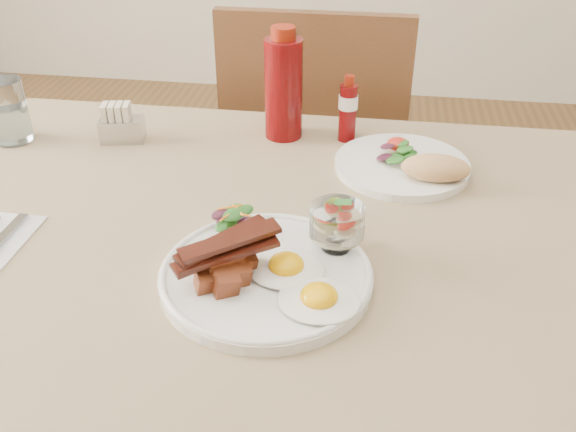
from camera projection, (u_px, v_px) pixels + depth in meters
The scene contains 12 objects.
table at pixel (270, 282), 0.99m from camera, with size 1.33×0.88×0.75m.
chair_far at pixel (316, 163), 1.61m from camera, with size 0.42×0.42×0.93m.
main_plate at pixel (266, 276), 0.84m from camera, with size 0.28×0.28×0.02m, color white.
fried_eggs at pixel (302, 282), 0.80m from camera, with size 0.17×0.17×0.03m.
bacon_potato_pile at pixel (225, 261), 0.81m from camera, with size 0.13×0.12×0.06m.
side_salad at pixel (235, 221), 0.91m from camera, with size 0.07×0.06×0.04m.
fruit_cup at pixel (337, 222), 0.86m from camera, with size 0.08×0.08×0.08m.
second_plate at pixel (410, 165), 1.09m from camera, with size 0.23×0.23×0.06m.
ketchup_bottle at pixel (284, 87), 1.17m from camera, with size 0.08×0.08×0.21m.
hot_sauce_bottle at pixel (348, 109), 1.17m from camera, with size 0.04×0.04×0.13m.
sugar_caddy at pixel (121, 125), 1.19m from camera, with size 0.09×0.06×0.07m.
water_glass at pixel (9, 115), 1.18m from camera, with size 0.07×0.07×0.12m.
Camera 1 is at (0.14, -0.76, 1.28)m, focal length 40.00 mm.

